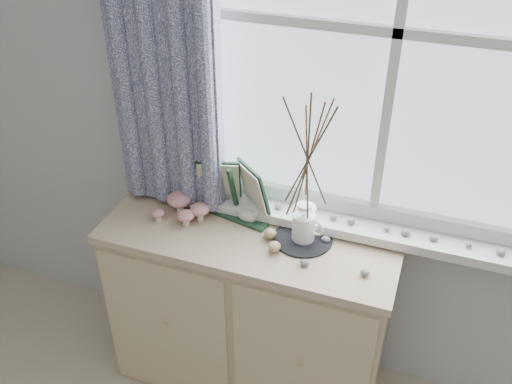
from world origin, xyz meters
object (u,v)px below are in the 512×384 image
twig_pitcher (308,154)px  botanical_book (232,193)px  sideboard (249,312)px  toadstool_cluster (184,206)px

twig_pitcher → botanical_book: bearing=-167.7°
botanical_book → twig_pitcher: size_ratio=0.54×
sideboard → botanical_book: botanical_book is taller
toadstool_cluster → twig_pitcher: (0.50, 0.02, 0.34)m
sideboard → toadstool_cluster: bearing=174.1°
sideboard → twig_pitcher: bearing=13.3°
toadstool_cluster → twig_pitcher: bearing=2.3°
sideboard → toadstool_cluster: 0.56m
toadstool_cluster → botanical_book: bearing=16.3°
sideboard → toadstool_cluster: size_ratio=5.26×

